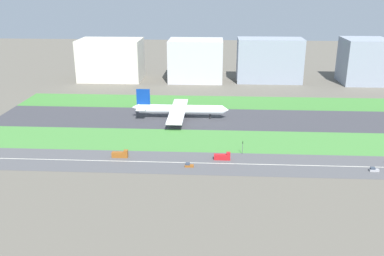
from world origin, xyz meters
TOP-DOWN VIEW (x-y plane):
  - ground_plane at (0.00, 0.00)m, footprint 800.00×800.00m
  - runway at (0.00, 0.00)m, footprint 280.00×46.00m
  - grass_median_north at (0.00, 41.00)m, footprint 280.00×36.00m
  - grass_median_south at (0.00, -41.00)m, footprint 280.00×36.00m
  - highway at (0.00, -73.00)m, footprint 280.00×28.00m
  - highway_centerline at (0.00, -73.00)m, footprint 266.00×0.50m
  - airliner at (-17.66, 0.00)m, footprint 65.00×56.00m
  - truck_0 at (-42.10, -68.00)m, footprint 8.40×2.50m
  - car_1 at (84.21, -78.00)m, footprint 4.40×1.80m
  - car_2 at (-5.62, -78.00)m, footprint 4.40×1.80m
  - truck_1 at (11.22, -68.00)m, footprint 8.40×2.50m
  - traffic_light at (21.82, -60.01)m, footprint 0.36×0.50m
  - terminal_building at (-90.00, 114.00)m, footprint 56.68×36.27m
  - hangar_building at (-11.49, 114.00)m, footprint 48.68×34.97m
  - office_tower at (55.24, 114.00)m, footprint 58.03×25.97m
  - cargo_warehouse at (138.66, 114.00)m, footprint 37.72×37.25m
  - fuel_tank_west at (-27.59, 159.00)m, footprint 16.62×16.62m
  - fuel_tank_centre at (-2.03, 159.00)m, footprint 25.41×25.41m

SIDE VIEW (x-z plane):
  - ground_plane at x=0.00m, z-range 0.00..0.00m
  - runway at x=0.00m, z-range 0.00..0.10m
  - grass_median_north at x=0.00m, z-range 0.00..0.10m
  - grass_median_south at x=0.00m, z-range 0.00..0.10m
  - highway at x=0.00m, z-range 0.00..0.10m
  - highway_centerline at x=0.00m, z-range 0.10..0.11m
  - car_1 at x=84.21m, z-range -0.08..1.92m
  - car_2 at x=-5.62m, z-range -0.08..1.92m
  - truck_0 at x=-42.10m, z-range -0.33..3.67m
  - truck_1 at x=11.22m, z-range -0.33..3.67m
  - traffic_light at x=21.82m, z-range 0.69..7.89m
  - fuel_tank_west at x=-27.59m, z-range 0.00..12.18m
  - airliner at x=-17.66m, z-range -3.62..16.08m
  - fuel_tank_centre at x=-2.03m, z-range 0.00..16.76m
  - terminal_building at x=-90.00m, z-range 0.00..37.28m
  - hangar_building at x=-11.49m, z-range 0.00..37.63m
  - office_tower at x=55.24m, z-range 0.00..39.16m
  - cargo_warehouse at x=138.66m, z-range 0.00..39.54m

